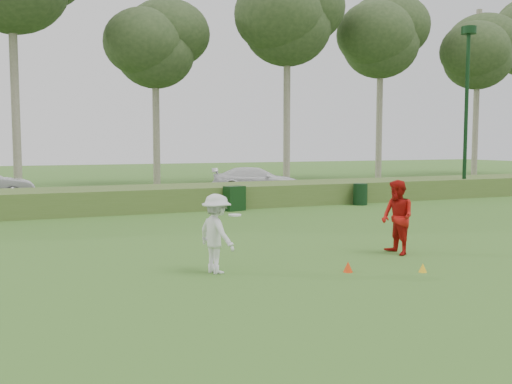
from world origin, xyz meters
name	(u,v)px	position (x,y,z in m)	size (l,w,h in m)	color
ground	(328,267)	(0.00, 0.00, 0.00)	(120.00, 120.00, 0.00)	#346622
reed_strip	(179,197)	(0.00, 12.00, 0.45)	(80.00, 3.00, 0.90)	#466528
park_road	(152,197)	(0.00, 17.00, 0.03)	(80.00, 6.00, 0.06)	#2D2D2D
lamp_post	(467,81)	(14.00, 11.00, 5.59)	(0.70, 0.70, 8.18)	black
tree_4	(155,45)	(2.00, 24.50, 8.59)	(6.24, 6.24, 11.50)	gray
tree_5	(287,18)	(10.00, 22.50, 10.47)	(7.28, 7.28, 14.00)	gray
tree_6	(381,37)	(18.00, 23.80, 10.10)	(7.02, 7.02, 13.50)	gray
tree_7	(478,53)	(26.00, 22.80, 9.34)	(6.50, 6.50, 12.50)	gray
player_white	(217,234)	(-2.40, 0.42, 0.82)	(0.97, 1.18, 1.63)	silver
player_red	(397,217)	(2.21, 0.57, 0.89)	(0.87, 0.68, 1.79)	#B2130F
cone_orange	(348,267)	(0.12, -0.59, 0.11)	(0.20, 0.20, 0.22)	#EA3B0C
cone_yellow	(423,268)	(1.54, -1.21, 0.09)	(0.17, 0.17, 0.19)	yellow
utility_cabinet	(234,198)	(1.74, 10.27, 0.48)	(0.77, 0.48, 0.97)	black
trash_bin	(360,194)	(7.45, 10.10, 0.46)	(0.61, 0.61, 0.92)	black
car_right	(256,180)	(5.30, 16.44, 0.73)	(1.87, 4.59, 1.33)	white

